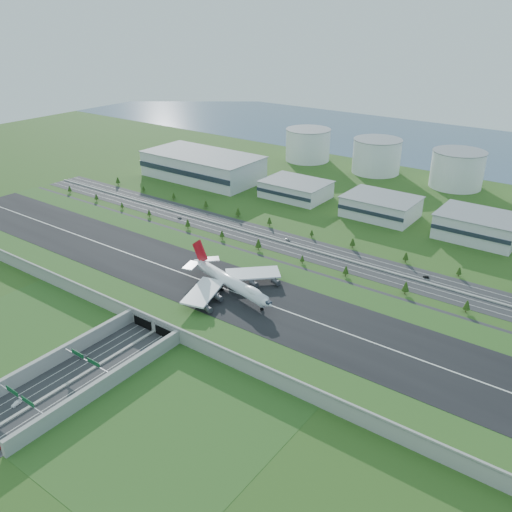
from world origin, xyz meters
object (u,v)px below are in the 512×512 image
Objects in this scene: car_0 at (83,356)px; car_5 at (426,277)px; car_2 at (146,350)px; car_7 at (288,239)px; car_4 at (180,218)px; boeing_747 at (230,282)px; car_3 at (4,445)px; fuel_tank_a at (308,145)px; car_1 at (17,403)px.

car_0 is 1.22× the size of car_5.
car_2 is (21.69, 22.89, -0.04)m from car_0.
car_0 is at bearing 15.97° from car_7.
car_7 is (98.86, 15.35, -0.07)m from car_4.
boeing_747 is 104.49m from car_7.
car_7 is (-19.87, 166.01, -0.14)m from car_2.
car_4 is 1.06× the size of car_5.
car_0 is 63.12m from car_3.
car_3 is 262.81m from car_5.
car_5 is at bearing 76.61° from car_0.
boeing_747 is at bearing -93.37° from car_2.
car_2 is 167.19m from car_7.
fuel_tank_a is at bearing -139.82° from car_5.
car_2 is at bearing 66.56° from car_1.
fuel_tank_a is 0.66× the size of boeing_747.
fuel_tank_a is 10.24× the size of car_1.
car_1 is 1.15× the size of car_4.
car_3 is (19.13, -17.46, 0.01)m from car_1.
car_5 is at bearing -43.67° from fuel_tank_a.
car_4 reaches higher than car_7.
car_3 is at bearing -76.72° from boeing_747.
car_1 reaches higher than car_4.
car_3 reaches higher than car_4.
car_1 reaches higher than car_2.
car_1 is at bearing -75.50° from fuel_tank_a.
car_5 is (85.32, 248.58, -0.15)m from car_3.
boeing_747 is 150.54m from car_4.
car_3 is at bearing -25.09° from car_5.
car_4 is (-121.50, 231.74, -0.09)m from car_3.
car_3 is at bearing -50.63° from car_0.
car_4 is at bearing 159.30° from boeing_747.
car_4 is (-118.73, 150.66, -0.06)m from car_2.
fuel_tank_a reaches higher than boeing_747.
fuel_tank_a reaches higher than car_1.
car_7 is (-24.41, 100.64, -13.93)m from boeing_747.
car_3 is 1.40× the size of car_5.
car_2 reaches higher than car_7.
car_7 is (-107.95, -1.49, -0.01)m from car_5.
car_3 is 1.32× the size of car_4.
car_4 is 100.05m from car_7.
car_7 is (-22.64, 247.09, -0.16)m from car_3.
car_0 is at bearing -92.57° from boeing_747.
car_0 is 0.87× the size of car_3.
boeing_747 is 13.45× the size of car_3.
car_4 is at bearing -45.06° from car_3.
boeing_747 is 15.47× the size of car_1.
car_0 is 0.86× the size of car_2.
car_2 is 191.82m from car_4.
boeing_747 is at bearing 30.15° from car_7.
car_2 is at bearing 63.12° from car_0.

